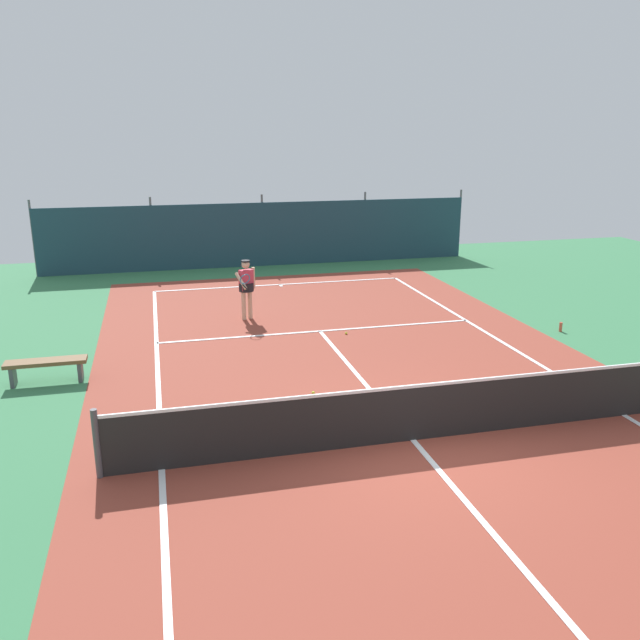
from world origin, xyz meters
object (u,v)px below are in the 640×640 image
Objects in this scene: courtside_bench at (46,365)px; water_bottle at (561,327)px; tennis_net at (414,412)px; parked_car at (306,232)px; tennis_ball_near_player at (346,333)px; tennis_ball_midcourt at (313,393)px; tennis_player at (246,285)px.

courtside_bench is 12.36m from water_bottle.
tennis_net is 7.64m from courtside_bench.
parked_car is 2.66× the size of courtside_bench.
tennis_ball_near_player is 5.55m from water_bottle.
courtside_bench is at bearing -166.21° from tennis_ball_near_player.
tennis_ball_near_player is at bearing 64.44° from tennis_ball_midcourt.
tennis_net is at bearing 78.94° from tennis_player.
tennis_ball_near_player is 12.07m from parked_car.
courtside_bench is at bearing -120.69° from parked_car.
tennis_net is 8.19m from tennis_player.
tennis_ball_near_player is 4.04m from tennis_ball_midcourt.
parked_car is (1.71, 11.92, 0.81)m from tennis_ball_near_player.
tennis_ball_midcourt is (0.50, -5.66, -0.93)m from tennis_player.
parked_car reaches higher than tennis_ball_midcourt.
tennis_net is 6.04m from tennis_ball_near_player.
tennis_net reaches higher than water_bottle.
tennis_ball_near_player is at bearing 84.39° from tennis_net.
tennis_net reaches higher than tennis_ball_near_player.
tennis_player is at bearing 101.67° from tennis_net.
courtside_bench is (-4.66, -3.71, -0.59)m from tennis_player.
tennis_ball_midcourt is 0.04× the size of courtside_bench.
tennis_ball_midcourt is at bearing 116.14° from tennis_net.
tennis_net is at bearing -140.99° from water_bottle.
courtside_bench reaches higher than tennis_ball_midcourt.
tennis_player reaches higher than tennis_ball_near_player.
parked_car is (3.45, 15.56, 0.81)m from tennis_ball_midcourt.
water_bottle is at bearing -72.38° from parked_car.
tennis_net is 153.33× the size of tennis_ball_near_player.
tennis_ball_midcourt is 5.52m from courtside_bench.
tennis_ball_midcourt is 0.02× the size of parked_car.
tennis_player reaches higher than courtside_bench.
tennis_player is 24.85× the size of tennis_ball_near_player.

